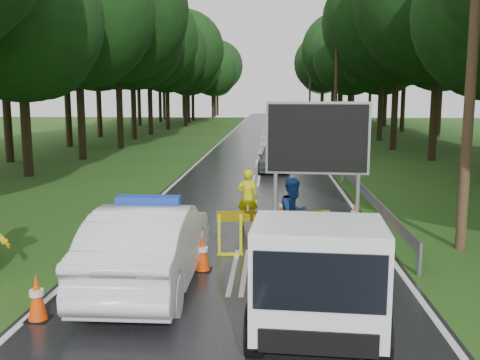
# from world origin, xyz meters

# --- Properties ---
(ground) EXTENTS (160.00, 160.00, 0.00)m
(ground) POSITION_xyz_m (0.00, 0.00, 0.00)
(ground) COLOR #1B4112
(ground) RESTS_ON ground
(road) EXTENTS (7.00, 140.00, 0.02)m
(road) POSITION_xyz_m (0.00, 30.00, 0.01)
(road) COLOR black
(road) RESTS_ON ground
(guardrail) EXTENTS (0.12, 60.06, 0.70)m
(guardrail) POSITION_xyz_m (3.70, 29.67, 0.55)
(guardrail) COLOR gray
(guardrail) RESTS_ON ground
(utility_pole_near) EXTENTS (1.40, 0.24, 10.00)m
(utility_pole_near) POSITION_xyz_m (5.20, 2.00, 5.06)
(utility_pole_near) COLOR #4C3323
(utility_pole_near) RESTS_ON ground
(utility_pole_mid) EXTENTS (1.40, 0.24, 10.00)m
(utility_pole_mid) POSITION_xyz_m (5.20, 28.00, 5.06)
(utility_pole_mid) COLOR #4C3323
(utility_pole_mid) RESTS_ON ground
(utility_pole_far) EXTENTS (1.40, 0.24, 10.00)m
(utility_pole_far) POSITION_xyz_m (5.20, 54.00, 5.06)
(utility_pole_far) COLOR #4C3323
(utility_pole_far) RESTS_ON ground
(police_sedan) EXTENTS (1.71, 4.88, 1.77)m
(police_sedan) POSITION_xyz_m (-1.66, -0.92, 0.81)
(police_sedan) COLOR white
(police_sedan) RESTS_ON ground
(work_truck) EXTENTS (2.21, 4.50, 3.50)m
(work_truck) POSITION_xyz_m (1.38, -2.43, 0.95)
(work_truck) COLOR gray
(work_truck) RESTS_ON ground
(barrier) EXTENTS (2.57, 0.29, 1.06)m
(barrier) POSITION_xyz_m (0.71, 1.17, 0.80)
(barrier) COLOR #E0E40C
(barrier) RESTS_ON ground
(officer) EXTENTS (0.62, 0.43, 1.62)m
(officer) POSITION_xyz_m (-0.00, 4.00, 0.81)
(officer) COLOR #D7D40B
(officer) RESTS_ON ground
(civilian) EXTENTS (1.08, 1.06, 1.75)m
(civilian) POSITION_xyz_m (1.19, 1.61, 0.88)
(civilian) COLOR #1844A0
(civilian) RESTS_ON ground
(queue_car_first) EXTENTS (1.60, 3.78, 1.28)m
(queue_car_first) POSITION_xyz_m (0.80, 15.17, 0.64)
(queue_car_first) COLOR #474B4F
(queue_car_first) RESTS_ON ground
(queue_car_second) EXTENTS (2.87, 5.85, 1.64)m
(queue_car_second) POSITION_xyz_m (2.57, 23.92, 0.82)
(queue_car_second) COLOR #97999E
(queue_car_second) RESTS_ON ground
(queue_car_third) EXTENTS (2.33, 4.72, 1.29)m
(queue_car_third) POSITION_xyz_m (2.05, 32.66, 0.64)
(queue_car_third) COLOR black
(queue_car_third) RESTS_ON ground
(queue_car_fourth) EXTENTS (1.89, 4.81, 1.56)m
(queue_car_fourth) POSITION_xyz_m (1.87, 39.63, 0.78)
(queue_car_fourth) COLOR #3B3C42
(queue_car_fourth) RESTS_ON ground
(cone_near_left) EXTENTS (0.38, 0.38, 0.80)m
(cone_near_left) POSITION_xyz_m (-3.14, -2.65, 0.39)
(cone_near_left) COLOR black
(cone_near_left) RESTS_ON ground
(cone_center) EXTENTS (0.38, 0.38, 0.80)m
(cone_center) POSITION_xyz_m (-0.77, 0.00, 0.39)
(cone_center) COLOR black
(cone_center) RESTS_ON ground
(cone_far) EXTENTS (0.31, 0.31, 0.65)m
(cone_far) POSITION_xyz_m (0.99, 5.00, 0.31)
(cone_far) COLOR black
(cone_far) RESTS_ON ground
(cone_left_mid) EXTENTS (0.34, 0.34, 0.71)m
(cone_left_mid) POSITION_xyz_m (-2.54, 0.50, 0.34)
(cone_left_mid) COLOR black
(cone_left_mid) RESTS_ON ground
(cone_right) EXTENTS (0.32, 0.32, 0.67)m
(cone_right) POSITION_xyz_m (2.99, 4.09, 0.33)
(cone_right) COLOR black
(cone_right) RESTS_ON ground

